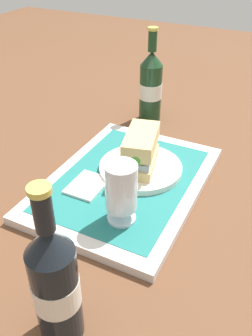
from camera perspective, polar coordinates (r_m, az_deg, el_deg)
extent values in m
plane|color=brown|center=(0.83, 0.00, -2.84)|extent=(3.00, 3.00, 0.00)
cube|color=silver|center=(0.82, 0.00, -2.29)|extent=(0.44, 0.32, 0.02)
cube|color=#1E6B66|center=(0.82, 0.00, -1.70)|extent=(0.38, 0.27, 0.00)
cylinder|color=silver|center=(0.84, 2.27, 0.01)|extent=(0.19, 0.19, 0.01)
cube|color=tan|center=(0.83, 2.30, 1.09)|extent=(0.14, 0.09, 0.02)
cube|color=#9EA3A8|center=(0.82, 2.33, 2.26)|extent=(0.13, 0.08, 0.02)
cube|color=silver|center=(0.81, 2.35, 2.98)|extent=(0.12, 0.08, 0.01)
sphere|color=#47932D|center=(0.76, 1.68, 1.67)|extent=(0.04, 0.04, 0.04)
cube|color=tan|center=(0.80, 2.39, 4.32)|extent=(0.14, 0.09, 0.04)
cylinder|color=silver|center=(0.71, -0.71, -7.73)|extent=(0.06, 0.06, 0.01)
cylinder|color=silver|center=(0.70, -0.72, -6.82)|extent=(0.01, 0.01, 0.02)
cylinder|color=silver|center=(0.67, -0.76, -2.98)|extent=(0.06, 0.06, 0.09)
cylinder|color=gold|center=(0.69, -0.74, -5.15)|extent=(0.06, 0.06, 0.03)
cylinder|color=white|center=(0.67, -0.75, -3.86)|extent=(0.05, 0.05, 0.01)
cube|color=white|center=(0.80, -6.07, -2.71)|extent=(0.09, 0.07, 0.01)
cylinder|color=black|center=(0.53, -10.70, -18.79)|extent=(0.06, 0.06, 0.17)
cylinder|color=silver|center=(0.53, -10.80, -18.25)|extent=(0.07, 0.07, 0.05)
cone|color=black|center=(0.46, -12.07, -11.09)|extent=(0.06, 0.06, 0.04)
cylinder|color=black|center=(0.42, -12.82, -6.68)|extent=(0.02, 0.02, 0.05)
cylinder|color=#BFB74C|center=(0.40, -13.39, -3.32)|extent=(0.03, 0.03, 0.01)
cylinder|color=#19381E|center=(1.08, 3.83, 11.58)|extent=(0.06, 0.06, 0.17)
cylinder|color=silver|center=(1.08, 3.85, 11.98)|extent=(0.07, 0.07, 0.05)
cone|color=#19381E|center=(1.05, 4.05, 16.69)|extent=(0.06, 0.06, 0.04)
cylinder|color=#19381E|center=(1.04, 4.16, 19.14)|extent=(0.02, 0.02, 0.05)
cylinder|color=#BFB74C|center=(1.03, 4.24, 20.83)|extent=(0.03, 0.03, 0.01)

